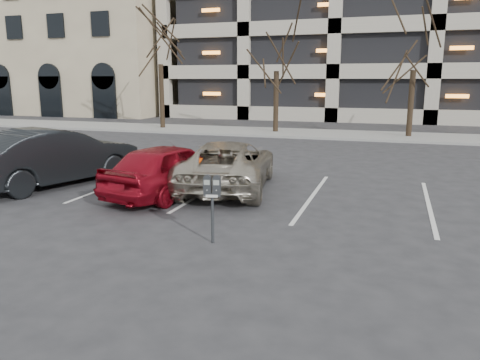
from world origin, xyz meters
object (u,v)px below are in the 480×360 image
at_px(tree_b, 277,32).
at_px(suv_silver, 228,165).
at_px(tree_c, 417,27).
at_px(car_red, 170,169).
at_px(car_dark, 55,157).
at_px(parking_meter, 212,192).
at_px(tree_a, 159,23).

bearing_deg(tree_b, suv_silver, -81.42).
xyz_separation_m(tree_c, car_red, (-6.14, -14.67, -4.79)).
bearing_deg(suv_silver, car_dark, 2.74).
bearing_deg(tree_c, car_dark, -123.87).
bearing_deg(tree_c, suv_silver, -110.14).
bearing_deg(tree_b, parking_meter, -79.62).
xyz_separation_m(tree_a, parking_meter, (10.25, -17.75, -5.19)).
xyz_separation_m(tree_c, suv_silver, (-4.96, -13.53, -4.81)).
xyz_separation_m(parking_meter, suv_silver, (-1.21, 4.22, -0.30)).
bearing_deg(tree_a, tree_b, 0.00).
relative_size(tree_b, car_red, 1.87).
distance_m(suv_silver, car_red, 1.64).
distance_m(tree_b, parking_meter, 18.59).
bearing_deg(tree_b, car_red, -86.65).
bearing_deg(suv_silver, parking_meter, 96.38).
relative_size(parking_meter, car_red, 0.31).
relative_size(tree_a, tree_b, 1.13).
height_order(tree_b, tree_c, tree_c).
relative_size(tree_b, car_dark, 1.54).
bearing_deg(car_red, tree_a, -49.87).
distance_m(parking_meter, car_dark, 6.82).
bearing_deg(tree_a, car_red, -61.82).
distance_m(tree_c, suv_silver, 15.19).
relative_size(tree_b, parking_meter, 6.04).
relative_size(car_red, car_dark, 0.82).
xyz_separation_m(tree_a, car_dark, (4.21, -14.59, -5.34)).
distance_m(suv_silver, car_dark, 4.95).
height_order(tree_b, car_red, tree_b).
bearing_deg(parking_meter, tree_b, 88.47).
height_order(suv_silver, car_dark, car_dark).
relative_size(tree_a, tree_c, 1.12).
bearing_deg(car_red, parking_meter, 139.82).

